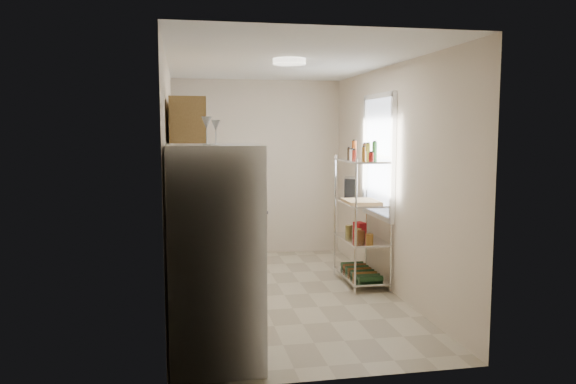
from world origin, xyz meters
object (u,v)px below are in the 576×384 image
frying_pan_large (198,207)px  cutting_board (361,201)px  refrigerator (215,256)px  rice_cooker (199,207)px  espresso_machine (351,188)px

frying_pan_large → cutting_board: bearing=-19.6°
refrigerator → frying_pan_large: size_ratio=7.63×
refrigerator → rice_cooker: bearing=92.1°
cutting_board → espresso_machine: bearing=89.0°
rice_cooker → cutting_board: size_ratio=0.58×
refrigerator → frying_pan_large: 2.52m
frying_pan_large → espresso_machine: espresso_machine is taller
cutting_board → espresso_machine: (0.01, 0.45, 0.12)m
frying_pan_large → espresso_machine: (1.90, -0.16, 0.23)m
frying_pan_large → cutting_board: cutting_board is taller
refrigerator → frying_pan_large: (-0.07, 2.52, 0.04)m
frying_pan_large → espresso_machine: 1.92m
rice_cooker → espresso_machine: size_ratio=1.05×
refrigerator → espresso_machine: 3.00m
frying_pan_large → espresso_machine: size_ratio=0.86×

